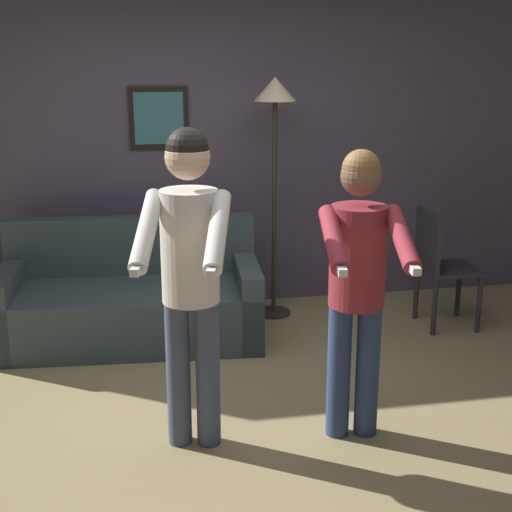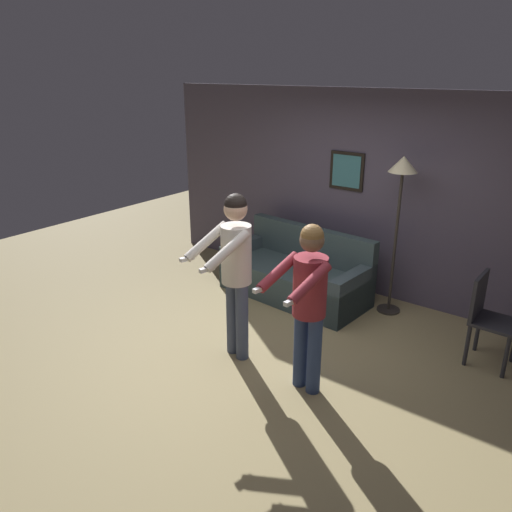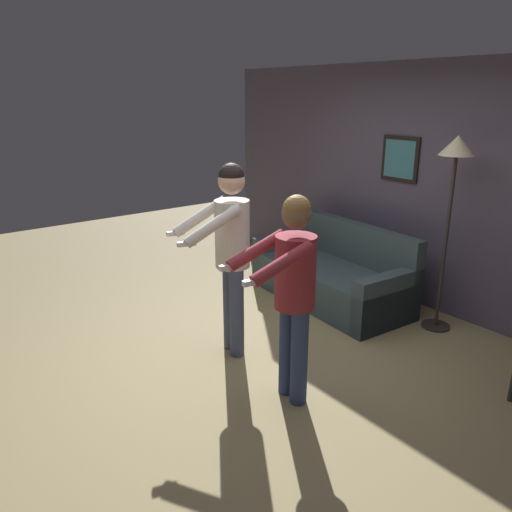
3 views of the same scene
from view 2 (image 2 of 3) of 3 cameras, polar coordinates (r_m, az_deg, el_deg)
ground_plane at (r=5.27m, az=1.63°, el=-11.61°), size 12.00×12.00×0.00m
back_wall_assembly at (r=6.53m, az=12.94°, el=6.76°), size 6.40×0.09×2.60m
couch at (r=6.53m, az=4.61°, el=-2.28°), size 1.96×0.99×0.87m
torchiere_lamp at (r=5.91m, az=16.27°, el=7.82°), size 0.33×0.33×1.91m
person_standing_left at (r=4.86m, az=-2.44°, el=-0.67°), size 0.54×0.71×1.72m
person_standing_right at (r=4.38m, az=6.00°, el=-4.51°), size 0.49×0.69×1.60m
dining_chair_distant at (r=5.48m, az=24.89°, el=-6.06°), size 0.43×0.43×0.93m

